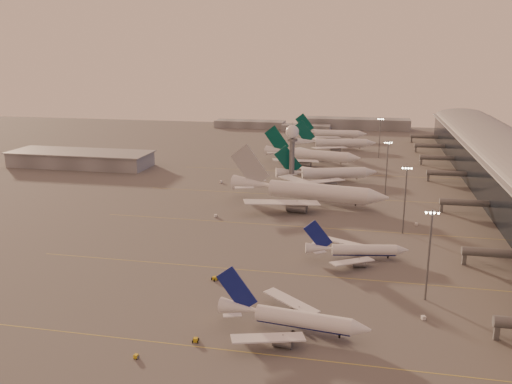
# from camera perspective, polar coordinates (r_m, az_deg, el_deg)

# --- Properties ---
(ground) EXTENTS (700.00, 700.00, 0.00)m
(ground) POSITION_cam_1_polar(r_m,az_deg,el_deg) (157.80, -4.36, -9.37)
(ground) COLOR #555252
(ground) RESTS_ON ground
(taxiway_markings) EXTENTS (180.00, 185.25, 0.02)m
(taxiway_markings) POSITION_cam_1_polar(r_m,az_deg,el_deg) (204.89, 8.15, -3.76)
(taxiway_markings) COLOR gold
(taxiway_markings) RESTS_ON ground
(hangar) EXTENTS (82.00, 27.00, 8.50)m
(hangar) POSITION_cam_1_polar(r_m,az_deg,el_deg) (327.01, -17.97, 3.35)
(hangar) COLOR slate
(hangar) RESTS_ON ground
(radar_tower) EXTENTS (6.40, 6.40, 31.10)m
(radar_tower) POSITION_cam_1_polar(r_m,az_deg,el_deg) (264.36, 3.82, 5.18)
(radar_tower) COLOR slate
(radar_tower) RESTS_ON ground
(mast_a) EXTENTS (3.60, 0.56, 25.00)m
(mast_a) POSITION_cam_1_polar(r_m,az_deg,el_deg) (148.16, 17.76, -5.95)
(mast_a) COLOR slate
(mast_a) RESTS_ON ground
(mast_b) EXTENTS (3.60, 0.56, 25.00)m
(mast_b) POSITION_cam_1_polar(r_m,az_deg,el_deg) (200.26, 15.42, -0.48)
(mast_b) COLOR slate
(mast_b) RESTS_ON ground
(mast_c) EXTENTS (3.60, 0.56, 25.00)m
(mast_c) POSITION_cam_1_polar(r_m,az_deg,el_deg) (253.54, 13.60, 2.74)
(mast_c) COLOR slate
(mast_c) RESTS_ON ground
(mast_d) EXTENTS (3.60, 0.56, 25.00)m
(mast_d) POSITION_cam_1_polar(r_m,az_deg,el_deg) (342.14, 12.90, 5.77)
(mast_d) COLOR slate
(mast_d) RESTS_ON ground
(distant_horizon) EXTENTS (165.00, 37.50, 9.00)m
(distant_horizon) POSITION_cam_1_polar(r_m,az_deg,el_deg) (468.94, 7.05, 7.10)
(distant_horizon) COLOR slate
(distant_horizon) RESTS_ON ground
(narrowbody_near) EXTENTS (37.31, 29.62, 14.60)m
(narrowbody_near) POSITION_cam_1_polar(r_m,az_deg,el_deg) (130.31, 3.85, -13.35)
(narrowbody_near) COLOR white
(narrowbody_near) RESTS_ON ground
(narrowbody_mid) EXTENTS (33.11, 26.20, 13.02)m
(narrowbody_mid) POSITION_cam_1_polar(r_m,az_deg,el_deg) (175.00, 10.55, -6.18)
(narrowbody_mid) COLOR white
(narrowbody_mid) RESTS_ON ground
(widebody_white) EXTENTS (69.74, 55.47, 24.66)m
(widebody_white) POSITION_cam_1_polar(r_m,az_deg,el_deg) (233.88, 5.47, -0.27)
(widebody_white) COLOR white
(widebody_white) RESTS_ON ground
(greentail_a) EXTENTS (51.01, 40.59, 19.10)m
(greentail_a) POSITION_cam_1_polar(r_m,az_deg,el_deg) (275.31, 7.47, 1.74)
(greentail_a) COLOR white
(greentail_a) RESTS_ON ground
(greentail_b) EXTENTS (58.30, 46.65, 21.38)m
(greentail_b) POSITION_cam_1_polar(r_m,az_deg,el_deg) (320.07, 5.92, 3.66)
(greentail_b) COLOR white
(greentail_b) RESTS_ON ground
(greentail_c) EXTENTS (54.84, 43.98, 20.01)m
(greentail_c) POSITION_cam_1_polar(r_m,az_deg,el_deg) (367.24, 8.33, 4.95)
(greentail_c) COLOR white
(greentail_c) RESTS_ON ground
(greentail_d) EXTENTS (53.34, 43.02, 19.36)m
(greentail_d) POSITION_cam_1_polar(r_m,az_deg,el_deg) (410.66, 7.94, 5.96)
(greentail_d) COLOR white
(greentail_d) RESTS_ON ground
(gsv_truck_a) EXTENTS (4.80, 2.06, 1.89)m
(gsv_truck_a) POSITION_cam_1_polar(r_m,az_deg,el_deg) (123.71, -12.36, -16.38)
(gsv_truck_a) COLOR gold
(gsv_truck_a) RESTS_ON ground
(gsv_tug_near) EXTENTS (2.39, 3.52, 0.94)m
(gsv_tug_near) POSITION_cam_1_polar(r_m,az_deg,el_deg) (127.98, -6.37, -15.23)
(gsv_tug_near) COLOR gold
(gsv_tug_near) RESTS_ON ground
(gsv_catering_a) EXTENTS (5.27, 3.83, 3.95)m
(gsv_catering_a) POSITION_cam_1_polar(r_m,az_deg,el_deg) (142.00, 17.33, -12.00)
(gsv_catering_a) COLOR white
(gsv_catering_a) RESTS_ON ground
(gsv_tug_mid) EXTENTS (4.19, 4.04, 1.04)m
(gsv_tug_mid) POSITION_cam_1_polar(r_m,az_deg,el_deg) (158.31, -4.36, -9.07)
(gsv_tug_mid) COLOR gold
(gsv_tug_mid) RESTS_ON ground
(gsv_truck_b) EXTENTS (5.19, 3.35, 1.97)m
(gsv_truck_b) POSITION_cam_1_polar(r_m,az_deg,el_deg) (184.95, 10.41, -5.57)
(gsv_truck_b) COLOR white
(gsv_truck_b) RESTS_ON ground
(gsv_truck_c) EXTENTS (6.18, 4.46, 2.36)m
(gsv_truck_c) POSITION_cam_1_polar(r_m,az_deg,el_deg) (215.88, -4.15, -2.36)
(gsv_truck_c) COLOR white
(gsv_truck_c) RESTS_ON ground
(gsv_catering_b) EXTENTS (5.21, 2.89, 4.07)m
(gsv_catering_b) POSITION_cam_1_polar(r_m,az_deg,el_deg) (213.77, 16.61, -2.88)
(gsv_catering_b) COLOR white
(gsv_catering_b) RESTS_ON ground
(gsv_tug_far) EXTENTS (3.62, 4.38, 1.08)m
(gsv_tug_far) POSITION_cam_1_polar(r_m,az_deg,el_deg) (256.35, 7.61, 0.13)
(gsv_tug_far) COLOR white
(gsv_tug_far) RESTS_ON ground
(gsv_truck_d) EXTENTS (3.83, 6.24, 2.37)m
(gsv_truck_d) POSITION_cam_1_polar(r_m,az_deg,el_deg) (272.11, -3.66, 1.21)
(gsv_truck_d) COLOR white
(gsv_truck_d) RESTS_ON ground
(gsv_tug_hangar) EXTENTS (4.04, 3.58, 0.99)m
(gsv_tug_hangar) POSITION_cam_1_polar(r_m,az_deg,el_deg) (305.04, 11.52, 2.27)
(gsv_tug_hangar) COLOR gold
(gsv_tug_hangar) RESTS_ON ground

